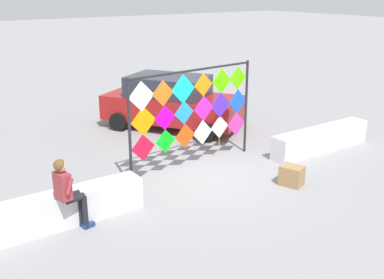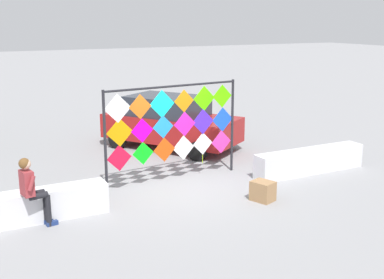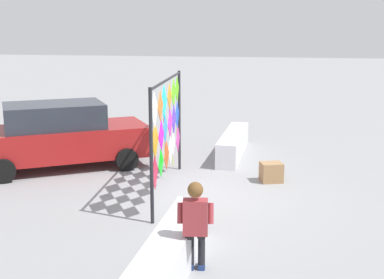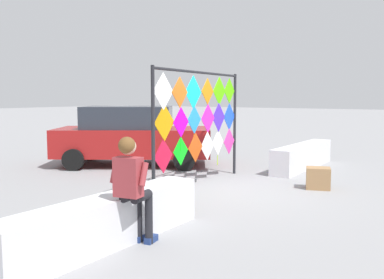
{
  "view_description": "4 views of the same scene",
  "coord_description": "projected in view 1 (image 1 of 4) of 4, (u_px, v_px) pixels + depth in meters",
  "views": [
    {
      "loc": [
        -6.37,
        -8.53,
        4.5
      ],
      "look_at": [
        -0.33,
        0.14,
        1.0
      ],
      "focal_mm": 43.3,
      "sensor_mm": 36.0,
      "label": 1
    },
    {
      "loc": [
        -5.34,
        -10.78,
        4.22
      ],
      "look_at": [
        0.61,
        0.61,
        1.12
      ],
      "focal_mm": 46.91,
      "sensor_mm": 36.0,
      "label": 2
    },
    {
      "loc": [
        -10.43,
        -2.04,
        3.6
      ],
      "look_at": [
        0.28,
        0.18,
        1.21
      ],
      "focal_mm": 46.68,
      "sensor_mm": 36.0,
      "label": 3
    },
    {
      "loc": [
        -7.98,
        -4.5,
        2.05
      ],
      "look_at": [
        -0.36,
        0.62,
        1.12
      ],
      "focal_mm": 40.56,
      "sensor_mm": 36.0,
      "label": 4
    }
  ],
  "objects": [
    {
      "name": "seated_vendor",
      "position": [
        68.0,
        189.0,
        8.65
      ],
      "size": [
        0.7,
        0.54,
        1.52
      ],
      "color": "black",
      "rests_on": "ground"
    },
    {
      "name": "parked_car",
      "position": [
        172.0,
        102.0,
        15.25
      ],
      "size": [
        4.04,
        4.8,
        1.74
      ],
      "color": "maroon",
      "rests_on": "ground"
    },
    {
      "name": "kite_display_rack",
      "position": [
        194.0,
        108.0,
        11.61
      ],
      "size": [
        3.88,
        0.42,
        2.6
      ],
      "color": "#232328",
      "rests_on": "ground"
    },
    {
      "name": "ground",
      "position": [
        206.0,
        177.0,
        11.51
      ],
      "size": [
        120.0,
        120.0,
        0.0
      ],
      "primitive_type": "plane",
      "color": "gray"
    },
    {
      "name": "cardboard_box_large",
      "position": [
        292.0,
        176.0,
        10.96
      ],
      "size": [
        0.56,
        0.62,
        0.47
      ],
      "primitive_type": "cube",
      "rotation": [
        0.0,
        0.0,
        0.35
      ],
      "color": "#9E754C",
      "rests_on": "ground"
    },
    {
      "name": "plaza_ledge_right",
      "position": [
        321.0,
        139.0,
        13.23
      ],
      "size": [
        3.47,
        0.55,
        0.68
      ],
      "primitive_type": "cube",
      "color": "silver",
      "rests_on": "ground"
    },
    {
      "name": "plaza_ledge_left",
      "position": [
        59.0,
        210.0,
        9.06
      ],
      "size": [
        3.47,
        0.55,
        0.68
      ],
      "primitive_type": "cube",
      "color": "silver",
      "rests_on": "ground"
    }
  ]
}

